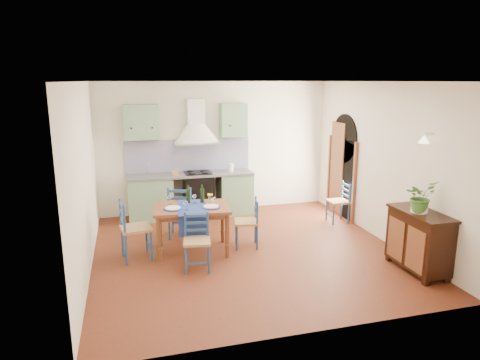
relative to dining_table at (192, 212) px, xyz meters
name	(u,v)px	position (x,y,z in m)	size (l,w,h in m)	color
floor	(247,251)	(0.88, -0.23, -0.70)	(5.00, 5.00, 0.00)	#4B2210
back_wall	(196,166)	(0.41, 2.06, 0.35)	(5.00, 0.96, 2.80)	beige
right_wall	(374,163)	(3.37, 0.05, 0.64)	(0.26, 5.00, 2.80)	beige
left_wall	(84,179)	(-1.62, -0.23, 0.70)	(0.04, 5.00, 2.80)	beige
ceiling	(248,81)	(0.88, -0.23, 2.11)	(5.00, 5.00, 0.01)	white
dining_table	(192,212)	(0.00, 0.00, 0.00)	(1.32, 1.02, 1.10)	brown
chair_near	(197,241)	(-0.04, -0.69, -0.25)	(0.46, 0.46, 0.86)	navy
chair_far	(181,210)	(-0.10, 0.74, -0.19)	(0.56, 0.56, 0.98)	navy
chair_left	(134,229)	(-0.96, -0.07, -0.19)	(0.52, 0.52, 0.98)	navy
chair_right	(248,222)	(0.95, -0.03, -0.25)	(0.47, 0.47, 0.85)	navy
chair_spare	(339,202)	(3.11, 0.77, -0.27)	(0.40, 0.40, 0.82)	navy
sideboard	(419,239)	(3.14, -1.64, -0.19)	(0.50, 1.05, 0.94)	black
potted_plant	(420,196)	(3.09, -1.64, 0.48)	(0.43, 0.37, 0.47)	#3C6F29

